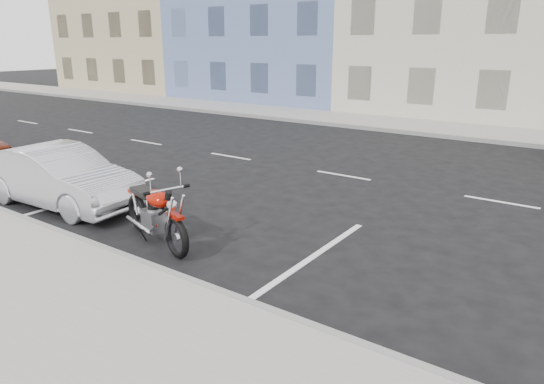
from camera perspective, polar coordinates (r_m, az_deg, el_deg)
The scene contains 7 objects.
ground at distance 12.63m, azimuth 16.47°, elevation 0.50°, with size 120.00×120.00×0.00m, color black.
sidewalk_far at distance 22.32m, azimuth 11.77°, elevation 8.08°, with size 80.00×3.40×0.15m, color gray.
curb_near at distance 10.44m, azimuth -25.83°, elevation -3.59°, with size 80.00×0.12×0.16m, color gray.
curb_far at distance 20.79m, azimuth 9.85°, elevation 7.55°, with size 80.00×0.12×0.16m, color gray.
bldg_far_west at distance 40.84m, azimuth -12.49°, elevation 20.37°, with size 12.00×12.00×12.00m, color tan.
motorcycle at distance 8.17m, azimuth -11.11°, elevation -4.28°, with size 2.25×0.98×1.16m.
sedan_silver at distance 11.57m, azimuth -23.67°, elevation 1.64°, with size 1.40×4.01×1.32m, color #B6B8BF.
Camera 1 is at (3.76, -11.55, 3.48)m, focal length 32.00 mm.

